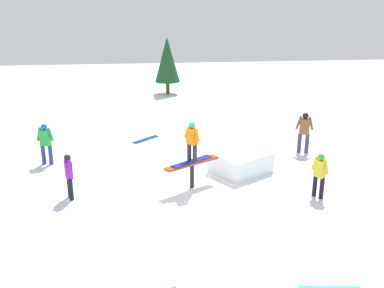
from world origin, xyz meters
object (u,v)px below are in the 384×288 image
bystander_brown (304,131)px  bystander_yellow (320,173)px  main_rider_on_rail (192,143)px  bystander_green (46,142)px  loose_snowboard_navy (146,139)px  rail_feature (192,166)px  bystander_purple (69,174)px  pine_tree_near (167,60)px

bystander_brown → bystander_yellow: size_ratio=1.15×
bystander_brown → main_rider_on_rail: bearing=-129.4°
bystander_green → loose_snowboard_navy: bearing=47.8°
bystander_brown → loose_snowboard_navy: size_ratio=1.15×
rail_feature → bystander_brown: 5.58m
rail_feature → main_rider_on_rail: main_rider_on_rail is taller
bystander_purple → loose_snowboard_navy: 6.18m
bystander_brown → pine_tree_near: pine_tree_near is taller
bystander_brown → loose_snowboard_navy: bearing=178.3°
bystander_purple → bystander_yellow: (-7.53, 0.83, -0.00)m
bystander_green → loose_snowboard_navy: (-3.66, -2.56, -0.86)m
rail_feature → main_rider_on_rail: bearing=0.0°
bystander_purple → bystander_yellow: 7.58m
bystander_green → bystander_purple: 3.34m
main_rider_on_rail → bystander_brown: bearing=175.2°
main_rider_on_rail → loose_snowboard_navy: size_ratio=1.01×
bystander_green → loose_snowboard_navy: bystander_green is taller
bystander_green → pine_tree_near: (-5.29, -12.32, 1.35)m
bystander_yellow → loose_snowboard_navy: bearing=6.5°
bystander_yellow → pine_tree_near: 16.68m
bystander_purple → loose_snowboard_navy: bearing=139.8°
main_rider_on_rail → bystander_green: bearing=-63.9°
loose_snowboard_navy → pine_tree_near: (-1.63, -9.76, 2.21)m
bystander_green → rail_feature: bearing=-15.6°
bystander_brown → bystander_green: size_ratio=1.06×
bystander_brown → bystander_yellow: bearing=-84.5°
rail_feature → bystander_yellow: bystander_yellow is taller
bystander_brown → bystander_purple: size_ratio=1.15×
main_rider_on_rail → bystander_brown: main_rider_on_rail is taller
bystander_yellow → loose_snowboard_navy: bystander_yellow is taller
pine_tree_near → bystander_brown: bearing=110.5°
bystander_purple → bystander_green: bearing=-174.8°
main_rider_on_rail → bystander_green: size_ratio=0.92×
rail_feature → main_rider_on_rail: 0.80m
rail_feature → loose_snowboard_navy: 5.53m
main_rider_on_rail → pine_tree_near: size_ratio=0.39×
main_rider_on_rail → bystander_purple: 3.86m
rail_feature → pine_tree_near: (-0.23, -15.06, 1.49)m
rail_feature → bystander_yellow: 3.94m
loose_snowboard_navy → pine_tree_near: bearing=-143.0°
bystander_green → bystander_yellow: 9.65m
rail_feature → loose_snowboard_navy: bearing=-106.5°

